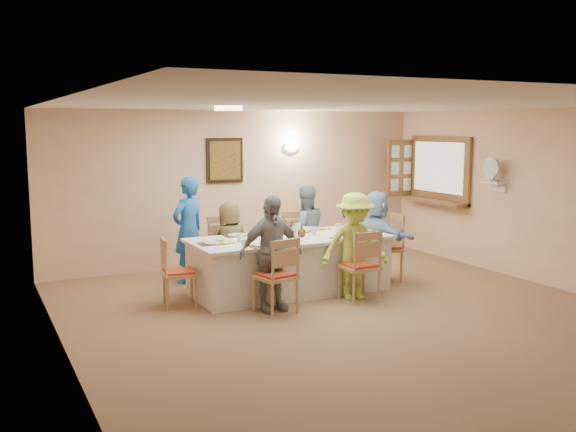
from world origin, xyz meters
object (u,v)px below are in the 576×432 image
chair_front_left (275,275)px  diner_right_end (377,236)px  caregiver (188,230)px  chair_back_right (301,244)px  chair_right_end (384,247)px  condiment_ketchup (286,229)px  diner_front_right (354,246)px  chair_left_end (179,272)px  diner_back_right (305,232)px  desk_fan (493,173)px  diner_back_left (230,244)px  dining_table (290,265)px  diner_front_left (271,253)px  serving_hatch (440,170)px  chair_front_right (359,265)px  chair_back_left (227,251)px

chair_front_left → diner_right_end: 2.18m
diner_right_end → caregiver: 2.73m
chair_back_right → chair_front_left: (-1.20, -1.60, -0.01)m
chair_right_end → condiment_ketchup: bearing=-79.2°
diner_front_right → chair_left_end: bearing=173.8°
condiment_ketchup → caregiver: bearing=131.6°
diner_back_right → caregiver: caregiver is taller
desk_fan → diner_back_right: (-2.67, 1.03, -0.86)m
chair_front_left → caregiver: caregiver is taller
chair_front_left → diner_back_left: 1.49m
chair_front_left → diner_right_end: bearing=-169.3°
desk_fan → condiment_ketchup: 3.41m
dining_table → chair_left_end: size_ratio=3.07×
diner_front_left → caregiver: (-0.45, 1.83, 0.06)m
condiment_ketchup → chair_left_end: bearing=-179.1°
serving_hatch → chair_front_right: serving_hatch is taller
chair_front_left → caregiver: size_ratio=0.61×
chair_right_end → diner_front_right: bearing=-42.8°
diner_back_right → chair_front_right: bearing=98.2°
diner_front_right → caregiver: (-1.65, 1.83, 0.07)m
chair_right_end → caregiver: (-2.60, 1.15, 0.28)m
chair_left_end → chair_back_right: bearing=-60.4°
diner_back_left → diner_front_right: bearing=132.1°
diner_front_left → diner_right_end: 2.13m
diner_back_left → condiment_ketchup: diner_back_left is taller
chair_left_end → chair_right_end: bearing=-80.8°
chair_back_right → caregiver: bearing=169.2°
chair_right_end → diner_back_right: (-0.95, 0.68, 0.20)m
chair_left_end → caregiver: bearing=-14.3°
desk_fan → caregiver: desk_fan is taller
serving_hatch → diner_front_right: bearing=-148.9°
diner_back_left → chair_back_right: bearing=-173.6°
chair_right_end → chair_front_right: bearing=-38.3°
diner_front_left → dining_table: bearing=46.1°
chair_back_left → chair_back_right: chair_back_left is taller
chair_back_left → chair_front_left: (0.00, -1.60, -0.02)m
serving_hatch → dining_table: bearing=-163.5°
chair_back_left → desk_fan: bearing=-15.8°
chair_left_end → diner_front_left: (0.95, -0.68, 0.27)m
dining_table → chair_front_right: (0.60, -0.80, 0.09)m
dining_table → diner_front_left: bearing=-131.4°
chair_front_left → diner_back_left: diner_back_left is taller
diner_back_right → diner_right_end: size_ratio=1.04×
serving_hatch → diner_back_right: 2.92m
desk_fan → serving_hatch: bearing=85.3°
dining_table → chair_back_right: 1.01m
chair_front_right → caregiver: size_ratio=0.61×
chair_back_right → condiment_ketchup: (-0.65, -0.78, 0.39)m
diner_front_left → diner_right_end: diner_front_left is taller
chair_front_left → diner_back_left: (0.00, 1.48, 0.13)m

